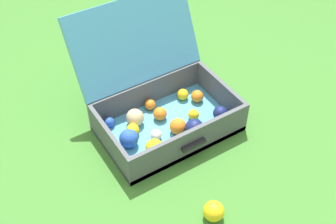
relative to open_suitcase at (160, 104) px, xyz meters
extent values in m
plane|color=#3D7A2D|center=(-0.09, -0.13, -0.11)|extent=(16.00, 16.00, 0.00)
cube|color=#4799C6|center=(0.01, -0.06, -0.10)|extent=(0.58, 0.37, 0.03)
cube|color=#4C5156|center=(-0.28, -0.06, -0.03)|extent=(0.02, 0.37, 0.15)
cube|color=#4C5156|center=(0.29, -0.06, -0.03)|extent=(0.02, 0.37, 0.15)
cube|color=#4C5156|center=(0.01, -0.24, -0.03)|extent=(0.55, 0.02, 0.15)
cube|color=#4C5156|center=(0.01, 0.12, -0.03)|extent=(0.55, 0.02, 0.15)
cube|color=#4799C6|center=(0.01, 0.21, 0.21)|extent=(0.58, 0.18, 0.34)
cube|color=black|center=(0.01, -0.26, -0.03)|extent=(0.11, 0.02, 0.02)
sphere|color=orange|center=(0.02, -0.12, -0.05)|extent=(0.07, 0.07, 0.07)
sphere|color=#D1B784|center=(-0.11, 0.03, -0.05)|extent=(0.08, 0.08, 0.08)
sphere|color=navy|center=(0.23, -0.15, -0.05)|extent=(0.07, 0.07, 0.07)
sphere|color=orange|center=(0.21, 0.01, -0.06)|extent=(0.06, 0.06, 0.06)
sphere|color=orange|center=(0.00, 0.00, -0.06)|extent=(0.06, 0.06, 0.06)
sphere|color=yellow|center=(0.16, 0.05, -0.06)|extent=(0.05, 0.05, 0.05)
sphere|color=yellow|center=(-0.13, -0.17, -0.05)|extent=(0.08, 0.08, 0.08)
sphere|color=yellow|center=(-0.15, -0.02, -0.06)|extent=(0.06, 0.06, 0.06)
sphere|color=navy|center=(0.07, -0.17, -0.04)|extent=(0.08, 0.08, 0.08)
sphere|color=white|center=(-0.08, -0.10, -0.06)|extent=(0.05, 0.05, 0.05)
sphere|color=blue|center=(-0.19, -0.07, -0.05)|extent=(0.08, 0.08, 0.08)
sphere|color=yellow|center=(0.13, -0.08, -0.06)|extent=(0.05, 0.05, 0.05)
sphere|color=orange|center=(-0.01, 0.08, -0.06)|extent=(0.05, 0.05, 0.05)
sphere|color=blue|center=(-0.21, 0.08, -0.06)|extent=(0.05, 0.05, 0.05)
sphere|color=yellow|center=(-0.09, -0.53, -0.07)|extent=(0.08, 0.08, 0.08)
camera|label=1|loc=(-0.71, -1.20, 1.29)|focal=46.51mm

